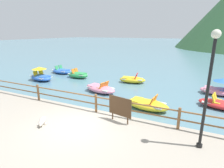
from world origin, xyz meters
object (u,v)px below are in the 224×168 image
object	(u,v)px
pedal_boat_1	(147,104)
pedal_boat_0	(100,88)
sign_board	(120,107)
pedal_boat_2	(61,71)
dog_resting	(42,121)
pedal_boat_5	(41,76)
lamp_post	(209,81)
pedal_boat_7	(132,80)
pedal_boat_3	(220,89)
pedal_boat_6	(221,104)
pedal_boat_4	(78,75)

from	to	relation	value
pedal_boat_1	pedal_boat_0	bearing A→B (deg)	158.70
sign_board	pedal_boat_2	distance (m)	13.34
sign_board	dog_resting	distance (m)	3.51
pedal_boat_5	pedal_boat_2	bearing A→B (deg)	94.83
sign_board	pedal_boat_1	xyz separation A→B (m)	(0.52, 2.84, -0.84)
lamp_post	pedal_boat_2	world-z (taller)	lamp_post
pedal_boat_5	pedal_boat_7	distance (m)	8.49
lamp_post	pedal_boat_1	bearing A→B (deg)	129.26
dog_resting	pedal_boat_1	world-z (taller)	pedal_boat_1
sign_board	pedal_boat_3	world-z (taller)	sign_board
sign_board	pedal_boat_6	bearing A→B (deg)	47.43
lamp_post	pedal_boat_5	xyz separation A→B (m)	(-13.44, 5.63, -2.40)
pedal_boat_7	lamp_post	bearing A→B (deg)	-57.23
dog_resting	pedal_boat_3	world-z (taller)	pedal_boat_3
pedal_boat_3	pedal_boat_4	world-z (taller)	pedal_boat_3
sign_board	pedal_boat_1	bearing A→B (deg)	79.61
lamp_post	pedal_boat_3	xyz separation A→B (m)	(1.28, 8.07, -2.42)
dog_resting	pedal_boat_1	xyz separation A→B (m)	(3.56, 4.49, -0.23)
pedal_boat_6	lamp_post	bearing A→B (deg)	-102.01
sign_board	pedal_boat_4	bearing A→B (deg)	135.92
sign_board	pedal_boat_4	xyz separation A→B (m)	(-7.59, 7.35, -0.82)
sign_board	pedal_boat_7	distance (m)	8.26
lamp_post	pedal_boat_6	bearing A→B (deg)	77.99
pedal_boat_5	pedal_boat_4	bearing A→B (deg)	41.05
pedal_boat_1	pedal_boat_6	xyz separation A→B (m)	(3.89, 1.96, -0.05)
lamp_post	pedal_boat_2	xyz separation A→B (m)	(-13.71, 8.80, -2.55)
pedal_boat_0	pedal_boat_6	size ratio (longest dim) A/B	1.06
pedal_boat_4	pedal_boat_6	bearing A→B (deg)	-11.95
pedal_boat_6	pedal_boat_1	bearing A→B (deg)	-153.25
pedal_boat_0	pedal_boat_4	size ratio (longest dim) A/B	1.21
sign_board	pedal_boat_0	size ratio (longest dim) A/B	0.43
sign_board	pedal_boat_0	bearing A→B (deg)	128.11
pedal_boat_6	pedal_boat_7	world-z (taller)	pedal_boat_7
pedal_boat_1	pedal_boat_4	size ratio (longest dim) A/B	1.15
dog_resting	pedal_boat_1	distance (m)	5.74
pedal_boat_3	pedal_boat_4	xyz separation A→B (m)	(-12.15, -0.19, -0.09)
dog_resting	pedal_boat_2	xyz separation A→B (m)	(-7.39, 9.92, -0.26)
pedal_boat_6	pedal_boat_7	xyz separation A→B (m)	(-6.58, 3.12, 0.05)
pedal_boat_7	pedal_boat_1	bearing A→B (deg)	-62.15
pedal_boat_3	pedal_boat_5	distance (m)	14.93
dog_resting	pedal_boat_4	bearing A→B (deg)	116.80
pedal_boat_7	pedal_boat_2	bearing A→B (deg)	177.64
lamp_post	pedal_boat_2	bearing A→B (deg)	147.32
lamp_post	pedal_boat_4	xyz separation A→B (m)	(-10.87, 7.88, -2.51)
dog_resting	pedal_boat_0	xyz separation A→B (m)	(-0.40, 6.04, -0.24)
pedal_boat_3	pedal_boat_4	distance (m)	12.15
sign_board	pedal_boat_4	world-z (taller)	sign_board
pedal_boat_3	pedal_boat_7	bearing A→B (deg)	176.72
pedal_boat_1	pedal_boat_7	xyz separation A→B (m)	(-2.68, 5.08, 0.00)
lamp_post	pedal_boat_2	distance (m)	16.49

